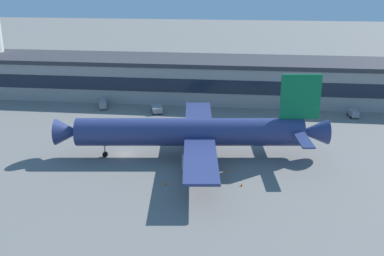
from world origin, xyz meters
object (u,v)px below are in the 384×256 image
(pushback_tractor, at_px, (157,109))
(traffic_cone_1, at_px, (165,183))
(baggage_tug, at_px, (294,117))
(airliner, at_px, (194,132))
(belt_loader, at_px, (103,104))
(traffic_cone_0, at_px, (227,170))
(traffic_cone_2, at_px, (242,185))
(follow_me_car, at_px, (353,113))

(pushback_tractor, distance_m, traffic_cone_1, 45.44)
(baggage_tug, height_order, traffic_cone_1, baggage_tug)
(baggage_tug, xyz_separation_m, traffic_cone_1, (-26.27, -41.19, -0.76))
(airliner, bearing_deg, belt_loader, 131.90)
(airliner, xyz_separation_m, traffic_cone_0, (7.18, -6.69, -5.17))
(airliner, bearing_deg, traffic_cone_1, -104.57)
(pushback_tractor, distance_m, traffic_cone_2, 49.32)
(pushback_tractor, relative_size, traffic_cone_0, 8.79)
(belt_loader, bearing_deg, traffic_cone_0, -47.18)
(airliner, relative_size, traffic_cone_0, 91.93)
(belt_loader, distance_m, follow_me_car, 68.87)
(pushback_tractor, distance_m, belt_loader, 16.58)
(traffic_cone_0, bearing_deg, follow_me_car, 51.43)
(traffic_cone_2, bearing_deg, pushback_tractor, 119.27)
(pushback_tractor, bearing_deg, follow_me_car, 2.68)
(traffic_cone_0, distance_m, traffic_cone_1, 12.98)
(follow_me_car, bearing_deg, airliner, -139.69)
(follow_me_car, height_order, baggage_tug, same)
(traffic_cone_1, bearing_deg, pushback_tractor, 103.11)
(airliner, distance_m, traffic_cone_0, 11.10)
(pushback_tractor, xyz_separation_m, traffic_cone_1, (10.31, -44.25, -0.73))
(pushback_tractor, xyz_separation_m, belt_loader, (-16.25, 3.26, 0.10))
(pushback_tractor, height_order, traffic_cone_0, pushback_tractor)
(airliner, height_order, baggage_tug, airliner)
(baggage_tug, xyz_separation_m, traffic_cone_0, (-15.48, -33.98, -0.78))
(follow_me_car, xyz_separation_m, traffic_cone_0, (-31.51, -39.51, -0.79))
(belt_loader, xyz_separation_m, traffic_cone_0, (37.35, -40.31, -0.85))
(airliner, relative_size, follow_me_car, 12.20)
(traffic_cone_0, bearing_deg, baggage_tug, 65.51)
(traffic_cone_1, xyz_separation_m, traffic_cone_2, (13.81, 1.23, -0.04))
(traffic_cone_1, bearing_deg, follow_me_car, 47.84)
(belt_loader, relative_size, traffic_cone_1, 10.46)
(airliner, distance_m, traffic_cone_2, 17.06)
(airliner, relative_size, traffic_cone_1, 87.35)
(airliner, bearing_deg, baggage_tug, 50.29)
(pushback_tractor, relative_size, belt_loader, 0.80)
(airliner, bearing_deg, pushback_tractor, 114.62)
(belt_loader, bearing_deg, traffic_cone_1, -60.80)
(airliner, height_order, pushback_tractor, airliner)
(follow_me_car, height_order, traffic_cone_1, follow_me_car)
(pushback_tractor, height_order, traffic_cone_2, pushback_tractor)
(pushback_tractor, bearing_deg, traffic_cone_2, -60.73)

